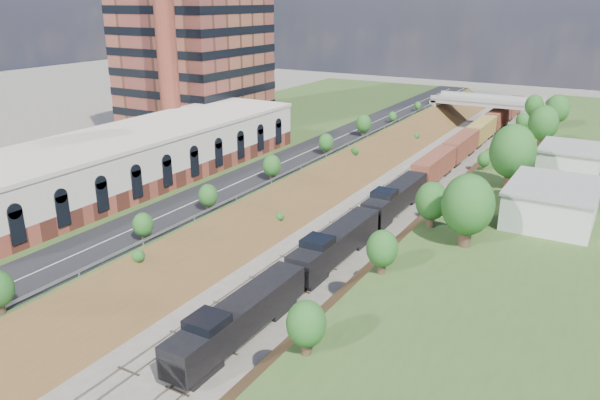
# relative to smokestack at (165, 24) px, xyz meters

# --- Properties ---
(platform_left) EXTENTS (44.00, 180.00, 5.00)m
(platform_left) POSITION_rel_smokestack_xyz_m (3.00, 4.00, -22.50)
(platform_left) COLOR #375623
(platform_left) RESTS_ON ground
(embankment_left) EXTENTS (10.00, 180.00, 10.00)m
(embankment_left) POSITION_rel_smokestack_xyz_m (25.00, 4.00, -25.00)
(embankment_left) COLOR brown
(embankment_left) RESTS_ON ground
(embankment_right) EXTENTS (10.00, 180.00, 10.00)m
(embankment_right) POSITION_rel_smokestack_xyz_m (47.00, 4.00, -25.00)
(embankment_right) COLOR brown
(embankment_right) RESTS_ON ground
(rail_left_track) EXTENTS (1.58, 180.00, 0.18)m
(rail_left_track) POSITION_rel_smokestack_xyz_m (33.40, 4.00, -24.91)
(rail_left_track) COLOR gray
(rail_left_track) RESTS_ON ground
(rail_right_track) EXTENTS (1.58, 180.00, 0.18)m
(rail_right_track) POSITION_rel_smokestack_xyz_m (38.60, 4.00, -24.91)
(rail_right_track) COLOR gray
(rail_right_track) RESTS_ON ground
(road) EXTENTS (8.00, 180.00, 0.10)m
(road) POSITION_rel_smokestack_xyz_m (20.50, 4.00, -19.95)
(road) COLOR black
(road) RESTS_ON platform_left
(guardrail) EXTENTS (0.10, 171.00, 0.70)m
(guardrail) POSITION_rel_smokestack_xyz_m (24.60, 3.80, -19.45)
(guardrail) COLOR #99999E
(guardrail) RESTS_ON platform_left
(commercial_building) EXTENTS (14.30, 62.30, 7.00)m
(commercial_building) POSITION_rel_smokestack_xyz_m (8.00, -18.00, -16.49)
(commercial_building) COLOR brown
(commercial_building) RESTS_ON platform_left
(smokestack) EXTENTS (3.20, 3.20, 40.00)m
(smokestack) POSITION_rel_smokestack_xyz_m (0.00, 0.00, 0.00)
(smokestack) COLOR brown
(smokestack) RESTS_ON platform_left
(overpass) EXTENTS (24.50, 8.30, 7.40)m
(overpass) POSITION_rel_smokestack_xyz_m (36.00, 66.00, -20.08)
(overpass) COLOR gray
(overpass) RESTS_ON ground
(white_building_near) EXTENTS (9.00, 12.00, 4.00)m
(white_building_near) POSITION_rel_smokestack_xyz_m (59.50, -4.00, -18.00)
(white_building_near) COLOR silver
(white_building_near) RESTS_ON platform_right
(white_building_far) EXTENTS (8.00, 10.00, 3.60)m
(white_building_far) POSITION_rel_smokestack_xyz_m (59.00, 18.00, -18.20)
(white_building_far) COLOR silver
(white_building_far) RESTS_ON platform_right
(tree_right_large) EXTENTS (5.25, 5.25, 7.61)m
(tree_right_large) POSITION_rel_smokestack_xyz_m (53.00, -16.00, -15.62)
(tree_right_large) COLOR #473323
(tree_right_large) RESTS_ON platform_right
(tree_left_crest) EXTENTS (2.45, 2.45, 3.55)m
(tree_left_crest) POSITION_rel_smokestack_xyz_m (24.20, -36.00, -17.96)
(tree_left_crest) COLOR #473323
(tree_left_crest) RESTS_ON platform_left
(freight_train) EXTENTS (2.99, 136.38, 4.55)m
(freight_train) POSITION_rel_smokestack_xyz_m (38.60, 26.47, -22.44)
(freight_train) COLOR black
(freight_train) RESTS_ON ground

